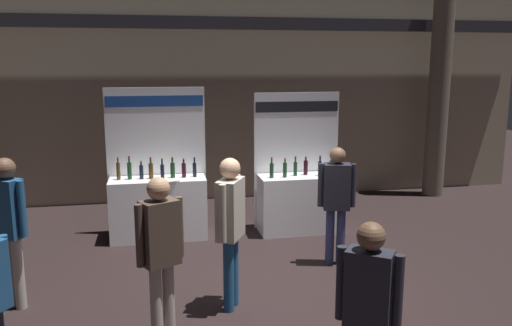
% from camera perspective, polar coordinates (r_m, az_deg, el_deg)
% --- Properties ---
extents(ground_plane, '(27.30, 27.30, 0.00)m').
position_cam_1_polar(ground_plane, '(6.88, 0.37, -13.62)').
color(ground_plane, black).
extents(hall_colonnade, '(13.65, 1.04, 6.60)m').
position_cam_1_polar(hall_colonnade, '(10.88, -4.51, 13.08)').
color(hall_colonnade, gray).
rests_on(hall_colonnade, ground_plane).
extents(exhibitor_booth_0, '(1.63, 0.72, 2.47)m').
position_cam_1_polar(exhibitor_booth_0, '(8.72, -10.69, -4.12)').
color(exhibitor_booth_0, white).
rests_on(exhibitor_booth_0, ground_plane).
extents(exhibitor_booth_1, '(1.50, 0.66, 2.36)m').
position_cam_1_polar(exhibitor_booth_1, '(8.94, 4.87, -3.73)').
color(exhibitor_booth_1, white).
rests_on(exhibitor_booth_1, ground_plane).
extents(visitor_0, '(0.43, 0.36, 1.81)m').
position_cam_1_polar(visitor_0, '(6.66, -25.47, -5.76)').
color(visitor_0, '#ADA393').
rests_on(visitor_0, ground_plane).
extents(visitor_1, '(0.39, 0.55, 1.81)m').
position_cam_1_polar(visitor_1, '(6.00, -2.83, -6.18)').
color(visitor_1, navy).
rests_on(visitor_1, ground_plane).
extents(visitor_4, '(0.52, 0.34, 1.71)m').
position_cam_1_polar(visitor_4, '(7.43, 8.85, -3.51)').
color(visitor_4, navy).
rests_on(visitor_4, ground_plane).
extents(visitor_5, '(0.44, 0.38, 1.68)m').
position_cam_1_polar(visitor_5, '(4.30, 12.21, -15.17)').
color(visitor_5, '#33563D').
rests_on(visitor_5, ground_plane).
extents(visitor_6, '(0.48, 0.38, 1.76)m').
position_cam_1_polar(visitor_6, '(5.39, -10.46, -8.90)').
color(visitor_6, '#ADA393').
rests_on(visitor_6, ground_plane).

